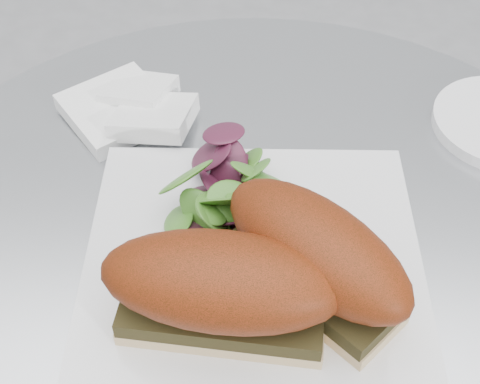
% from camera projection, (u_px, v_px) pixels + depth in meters
% --- Properties ---
extents(table, '(0.70, 0.70, 0.73)m').
position_uv_depth(table, '(255.00, 383.00, 0.74)').
color(table, silver).
rests_on(table, ground).
extents(plate, '(0.27, 0.27, 0.02)m').
position_uv_depth(plate, '(253.00, 271.00, 0.53)').
color(plate, white).
rests_on(plate, table).
extents(sandwich_left, '(0.18, 0.09, 0.08)m').
position_uv_depth(sandwich_left, '(222.00, 288.00, 0.46)').
color(sandwich_left, '#D5BC85').
rests_on(sandwich_left, plate).
extents(sandwich_right, '(0.17, 0.16, 0.08)m').
position_uv_depth(sandwich_right, '(316.00, 255.00, 0.48)').
color(sandwich_right, '#D5BC85').
rests_on(sandwich_right, plate).
extents(salad, '(0.11, 0.11, 0.05)m').
position_uv_depth(salad, '(217.00, 183.00, 0.56)').
color(salad, '#4D9831').
rests_on(salad, plate).
extents(napkin, '(0.16, 0.16, 0.02)m').
position_uv_depth(napkin, '(136.00, 118.00, 0.66)').
color(napkin, white).
rests_on(napkin, table).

